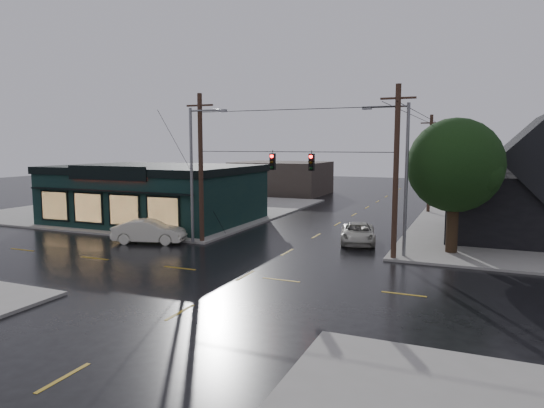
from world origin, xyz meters
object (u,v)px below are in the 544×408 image
at_px(utility_pole_ne, 393,260).
at_px(utility_pole_nw, 202,243).
at_px(corner_tree, 455,166).
at_px(suv_silver, 358,233).
at_px(sedan_cream, 149,231).

bearing_deg(utility_pole_ne, utility_pole_nw, 180.00).
distance_m(corner_tree, suv_silver, 7.85).
relative_size(corner_tree, suv_silver, 1.68).
bearing_deg(utility_pole_nw, sedan_cream, -155.57).
xyz_separation_m(corner_tree, utility_pole_nw, (-16.05, -2.91, -5.48)).
height_order(utility_pole_nw, utility_pole_ne, same).
distance_m(corner_tree, sedan_cream, 20.39).
distance_m(utility_pole_ne, suv_silver, 5.16).
height_order(corner_tree, sedan_cream, corner_tree).
bearing_deg(utility_pole_ne, suv_silver, 126.62).
bearing_deg(utility_pole_ne, corner_tree, 43.70).
xyz_separation_m(utility_pole_nw, sedan_cream, (-3.30, -1.50, 0.81)).
bearing_deg(sedan_cream, suv_silver, -84.12).
distance_m(utility_pole_ne, sedan_cream, 16.39).
bearing_deg(suv_silver, sedan_cream, -170.15).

